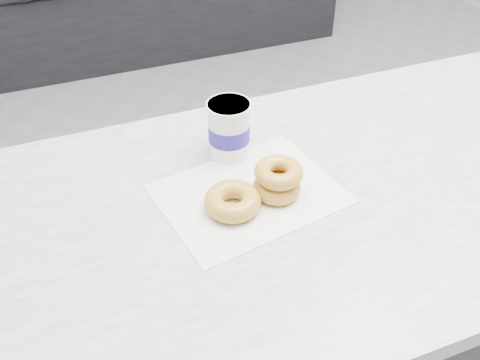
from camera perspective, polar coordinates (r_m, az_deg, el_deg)
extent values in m
plane|color=gray|center=(2.15, 4.28, -8.22)|extent=(5.00, 5.00, 0.00)
cube|color=#333335|center=(1.51, 14.85, -12.67)|extent=(3.00, 0.70, 0.86)
cube|color=silver|center=(1.20, 18.35, 0.82)|extent=(3.06, 0.76, 0.04)
cube|color=black|center=(3.71, -9.81, 17.71)|extent=(2.40, 0.70, 0.50)
cube|color=silver|center=(1.05, 0.99, -1.48)|extent=(0.38, 0.31, 0.00)
torus|color=gold|center=(1.00, -0.81, -2.26)|extent=(0.13, 0.13, 0.04)
torus|color=gold|center=(1.04, 3.93, -0.74)|extent=(0.09, 0.09, 0.03)
torus|color=gold|center=(1.02, 4.15, 0.82)|extent=(0.11, 0.11, 0.03)
cylinder|color=white|center=(1.12, -1.17, 5.40)|extent=(0.09, 0.09, 0.12)
cylinder|color=white|center=(1.09, -1.22, 7.99)|extent=(0.09, 0.09, 0.01)
cylinder|color=navy|center=(1.12, -1.17, 5.17)|extent=(0.09, 0.09, 0.04)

